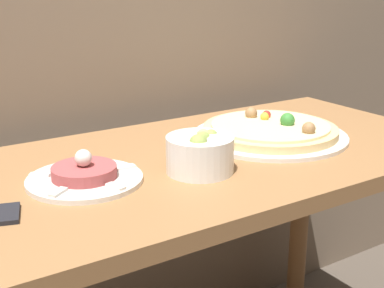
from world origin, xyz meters
TOP-DOWN VIEW (x-y plane):
  - dining_table at (0.00, 0.30)m, footprint 1.43×0.61m
  - pizza_plate at (0.30, 0.32)m, footprint 0.38×0.38m
  - tartare_plate at (-0.19, 0.29)m, footprint 0.23×0.23m
  - small_bowl at (0.03, 0.22)m, footprint 0.14×0.14m

SIDE VIEW (x-z plane):
  - dining_table at x=0.00m, z-range 0.27..1.04m
  - tartare_plate at x=-0.19m, z-range 0.75..0.81m
  - pizza_plate at x=0.30m, z-range 0.75..0.82m
  - small_bowl at x=0.03m, z-range 0.76..0.85m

